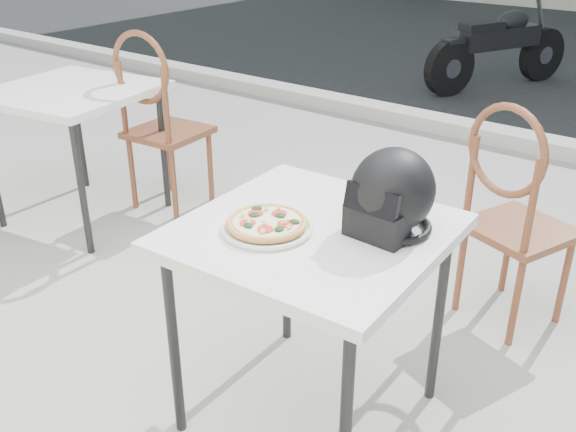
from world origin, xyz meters
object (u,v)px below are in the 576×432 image
Objects in this scene: pizza at (267,222)px; motorcycle at (500,48)px; plate at (267,228)px; helmet at (391,196)px; cafe_table_main at (312,247)px; cafe_chair_side at (157,113)px; cafe_table_side at (72,100)px; cafe_chair_main at (512,206)px.

motorcycle is (-1.22, 5.36, -0.42)m from pizza.
helmet reaches higher than plate.
helmet is at bearing 38.43° from plate.
cafe_table_main is 5.42m from motorcycle.
motorcycle is (-1.33, 5.25, -0.31)m from cafe_table_main.
plate is 2.04m from cafe_chair_side.
pizza is at bearing -18.23° from cafe_table_side.
cafe_chair_side is (-1.73, 1.05, -0.20)m from pizza.
cafe_table_main is at bearing 45.46° from pizza.
motorcycle reaches higher than pizza.
pizza reaches higher than plate.
plate is 1.25m from cafe_chair_main.
cafe_table_main is at bearing 45.51° from plate.
helmet is 2.41m from cafe_table_side.
plate is 0.37× the size of cafe_table_side.
helmet reaches higher than motorcycle.
pizza reaches higher than cafe_table_side.
plate is (-0.11, -0.11, 0.08)m from cafe_table_main.
cafe_table_side is at bearing 161.77° from plate.
cafe_chair_main reaches higher than cafe_table_main.
cafe_table_side is 0.50m from cafe_chair_side.
cafe_table_main is at bearing -143.25° from helmet.
plate is at bearing -53.80° from motorcycle.
helmet is at bearing -10.10° from cafe_table_side.
cafe_chair_side is at bearing 148.81° from plate.
cafe_chair_main is (0.44, 1.15, -0.24)m from pizza.
pizza is 0.29× the size of cafe_table_side.
motorcycle reaches higher than cafe_table_main.
cafe_table_side is at bearing 172.51° from helmet.
helmet is at bearing 102.15° from cafe_chair_main.
cafe_chair_side is (-2.05, 0.80, -0.29)m from helmet.
cafe_chair_main is at bearing 84.65° from helmet.
cafe_table_main is at bearing -52.43° from motorcycle.
cafe_chair_side is 0.64× the size of motorcycle.
motorcycle is at bearing -102.02° from cafe_chair_side.
cafe_chair_side reaches higher than plate.
cafe_table_side is at bearing 30.90° from cafe_chair_main.
plate is 0.35× the size of cafe_chair_main.
cafe_table_main is 0.19m from pizza.
cafe_chair_main reaches higher than plate.
pizza is at bearing -134.54° from cafe_table_main.
pizza is 2.16m from cafe_table_side.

